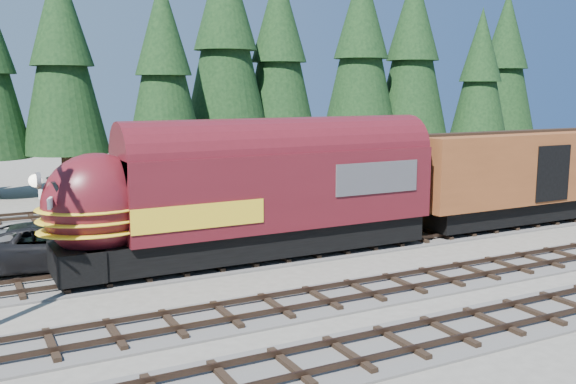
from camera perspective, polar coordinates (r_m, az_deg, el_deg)
name	(u,v)px	position (r m, az deg, el deg)	size (l,w,h in m)	color
ground	(385,271)	(26.66, 8.65, -7.00)	(120.00, 120.00, 0.00)	#6B665B
track_siding	(493,227)	(36.00, 17.80, -3.00)	(68.00, 3.20, 0.33)	#4C4947
track_spur	(61,216)	(39.62, -19.51, -2.01)	(32.00, 3.20, 0.33)	#4C4947
depot	(272,171)	(34.91, -1.46, 1.90)	(12.80, 7.00, 5.30)	gold
conifer_backdrop	(284,58)	(51.16, -0.34, 11.86)	(78.02, 21.98, 16.49)	black
locomotive	(243,200)	(27.21, -4.04, -0.74)	(17.18, 3.42, 4.67)	black
boxcar	(528,173)	(37.26, 20.57, 1.55)	(15.03, 3.22, 4.73)	black
pickup_truck_a	(51,246)	(28.38, -20.34, -4.48)	(3.18, 6.90, 1.92)	black
pickup_truck_b	(3,250)	(29.00, -24.01, -4.71)	(2.29, 5.64, 1.64)	#A8ABB0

